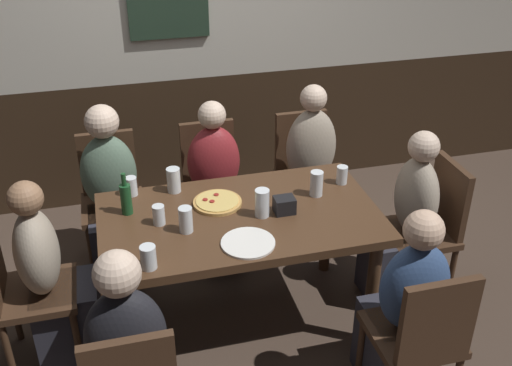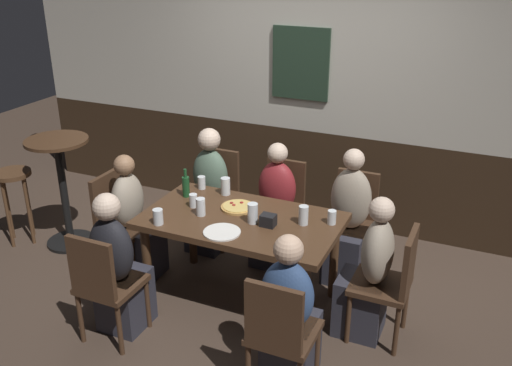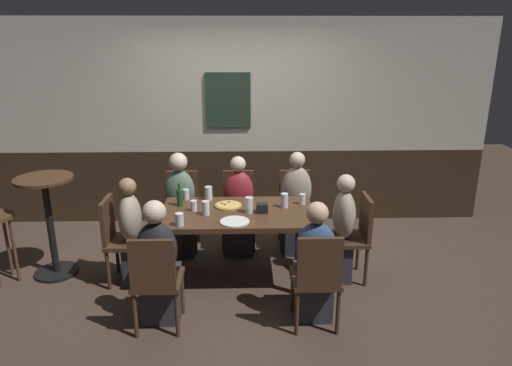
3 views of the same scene
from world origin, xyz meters
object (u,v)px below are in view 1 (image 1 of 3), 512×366
object	(u,v)px
chair_head_west	(20,286)
condiment_caddy	(284,205)
person_left_far	(113,206)
plate_white_large	(248,243)
pizza	(217,202)
beer_glass_half	(342,176)
person_right_far	(312,181)
person_right_near	(404,317)
pint_glass_amber	(186,221)
chair_head_east	(430,223)
tumbler_water	(316,185)
beer_glass_tall	(262,204)
tumbler_short	(149,259)
pint_glass_pale	(131,187)
chair_left_far	(112,193)
dining_table	(240,229)
chair_right_far	(304,169)
person_head_west	(55,287)
chair_mid_far	(211,180)
chair_right_near	(421,335)
highball_clear	(174,181)
pint_glass_stout	(159,216)
beer_bottle_green	(126,198)
person_head_east	(404,231)

from	to	relation	value
chair_head_west	condiment_caddy	xyz separation A→B (m)	(1.40, -0.04, 0.29)
condiment_caddy	person_left_far	bearing A→B (deg)	141.30
plate_white_large	person_left_far	bearing A→B (deg)	123.63
pizza	beer_glass_half	size ratio (longest dim) A/B	2.50
person_right_far	person_right_near	size ratio (longest dim) A/B	1.05
pint_glass_amber	chair_head_east	bearing A→B (deg)	3.24
person_left_far	tumbler_water	size ratio (longest dim) A/B	7.84
beer_glass_tall	tumbler_short	distance (m)	0.70
person_left_far	pint_glass_pale	world-z (taller)	person_left_far
plate_white_large	chair_left_far	bearing A→B (deg)	119.63
dining_table	beer_glass_half	distance (m)	0.70
chair_right_far	person_head_west	world-z (taller)	person_head_west
chair_mid_far	tumbler_water	size ratio (longest dim) A/B	6.00
beer_glass_tall	chair_mid_far	bearing A→B (deg)	97.34
chair_right_far	pizza	size ratio (longest dim) A/B	3.27
chair_mid_far	chair_right_near	xyz separation A→B (m)	(0.66, -1.69, 0.00)
highball_clear	chair_head_east	bearing A→B (deg)	-13.05
chair_left_far	highball_clear	bearing A→B (deg)	-54.83
person_right_near	beer_glass_tall	bearing A→B (deg)	130.33
chair_mid_far	pint_glass_stout	distance (m)	0.97
person_right_far	dining_table	bearing A→B (deg)	-134.03
plate_white_large	tumbler_water	bearing A→B (deg)	37.06
beer_glass_tall	beer_bottle_green	world-z (taller)	beer_bottle_green
person_left_far	beer_glass_half	bearing A→B (deg)	-20.65
chair_right_far	person_head_east	distance (m)	0.91
pint_glass_amber	chair_right_near	bearing A→B (deg)	-38.40
chair_head_east	person_right_far	world-z (taller)	person_right_far
chair_head_east	chair_head_west	bearing A→B (deg)	180.00
chair_head_west	beer_bottle_green	xyz separation A→B (m)	(0.58, 0.17, 0.34)
chair_mid_far	person_right_near	size ratio (longest dim) A/B	0.80
beer_bottle_green	pint_glass_pale	bearing A→B (deg)	78.20
chair_right_far	pint_glass_amber	distance (m)	1.37
chair_right_far	tumbler_water	distance (m)	0.83
pint_glass_stout	plate_white_large	size ratio (longest dim) A/B	0.40
chair_right_near	highball_clear	size ratio (longest dim) A/B	6.09
person_head_east	beer_glass_half	size ratio (longest dim) A/B	10.28
beer_bottle_green	plate_white_large	size ratio (longest dim) A/B	0.89
beer_bottle_green	chair_right_far	bearing A→B (deg)	28.55
chair_right_far	pint_glass_pale	xyz separation A→B (m)	(-1.20, -0.48, 0.29)
chair_left_far	beer_bottle_green	distance (m)	0.76
person_head_east	chair_head_west	bearing A→B (deg)	180.00
chair_right_far	pizza	bearing A→B (deg)	-136.88
beer_glass_half	beer_glass_tall	world-z (taller)	beer_glass_tall
chair_right_near	beer_bottle_green	bearing A→B (deg)	140.70
person_right_far	pizza	size ratio (longest dim) A/B	4.28
chair_left_far	pint_glass_stout	distance (m)	0.90
chair_left_far	pint_glass_pale	distance (m)	0.58
person_left_far	person_head_east	bearing A→B (deg)	-22.35
chair_head_east	beer_bottle_green	bearing A→B (deg)	174.43
person_head_east	person_left_far	xyz separation A→B (m)	(-1.66, 0.68, 0.03)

